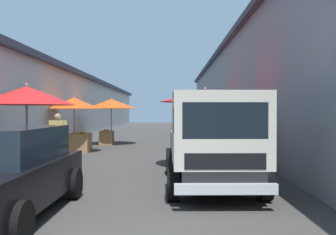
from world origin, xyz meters
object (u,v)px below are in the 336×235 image
fruit_stall_far_left (205,106)px  fruit_stall_near_right (111,107)px  parked_scooter (199,144)px  fruit_stall_mid_lane (76,112)px  hatchback_car (0,172)px  vendor_by_crates (177,135)px  vendor_in_shade (58,135)px  fruit_stall_far_right (26,106)px  delivery_truck (214,144)px  fruit_stall_near_left (211,109)px

fruit_stall_far_left → fruit_stall_near_right: size_ratio=1.05×
parked_scooter → fruit_stall_mid_lane: bearing=80.5°
hatchback_car → vendor_by_crates: 8.04m
fruit_stall_far_left → vendor_in_shade: (0.54, 4.70, -0.92)m
fruit_stall_far_right → vendor_in_shade: (2.67, 0.01, -0.90)m
fruit_stall_far_right → parked_scooter: bearing=-41.4°
fruit_stall_far_right → delivery_truck: fruit_stall_far_right is taller
fruit_stall_far_right → vendor_in_shade: size_ratio=1.47×
fruit_stall_far_right → parked_scooter: (5.37, -4.73, -1.41)m
vendor_in_shade → fruit_stall_mid_lane: bearing=5.6°
fruit_stall_near_right → hatchback_car: fruit_stall_near_right is taller
vendor_in_shade → fruit_stall_near_right: bearing=-3.8°
fruit_stall_near_left → vendor_in_shade: (-5.62, 5.55, -0.89)m
fruit_stall_far_left → parked_scooter: bearing=-0.8°
fruit_stall_mid_lane → vendor_by_crates: (-2.14, -4.23, -0.84)m
fruit_stall_near_right → vendor_by_crates: 7.05m
delivery_truck → vendor_by_crates: size_ratio=3.22×
fruit_stall_near_right → hatchback_car: size_ratio=0.69×
vendor_in_shade → parked_scooter: bearing=-60.4°
fruit_stall_far_left → hatchback_car: size_ratio=0.73×
fruit_stall_near_right → vendor_by_crates: bearing=-150.9°
fruit_stall_mid_lane → vendor_in_shade: fruit_stall_mid_lane is taller
fruit_stall_near_left → parked_scooter: size_ratio=1.68×
fruit_stall_far_right → vendor_in_shade: bearing=0.3°
fruit_stall_near_right → fruit_stall_mid_lane: bearing=168.0°
fruit_stall_near_right → hatchback_car: bearing=-178.2°
fruit_stall_near_right → fruit_stall_near_left: 5.40m
fruit_stall_near_right → fruit_stall_mid_lane: 4.04m
fruit_stall_near_right → vendor_by_crates: size_ratio=1.76×
fruit_stall_mid_lane → vendor_by_crates: 4.81m
fruit_stall_near_right → vendor_by_crates: fruit_stall_near_right is taller
fruit_stall_mid_lane → vendor_by_crates: fruit_stall_mid_lane is taller
fruit_stall_near_left → vendor_by_crates: 4.62m
fruit_stall_mid_lane → fruit_stall_far_right: size_ratio=0.98×
fruit_stall_far_right → hatchback_car: bearing=-164.9°
vendor_by_crates → parked_scooter: (1.28, -0.86, -0.43)m
fruit_stall_far_left → fruit_stall_mid_lane: 6.50m
fruit_stall_far_right → fruit_stall_near_right: bearing=-2.7°
fruit_stall_far_left → parked_scooter: fruit_stall_far_left is taller
fruit_stall_near_left → vendor_in_shade: fruit_stall_near_left is taller
hatchback_car → vendor_by_crates: vendor_by_crates is taller
fruit_stall_near_left → hatchback_car: bearing=158.4°
fruit_stall_far_left → fruit_stall_far_right: fruit_stall_far_left is taller
hatchback_car → fruit_stall_far_right: bearing=15.1°
vendor_in_shade → vendor_by_crates: bearing=-70.0°
fruit_stall_near_left → hatchback_car: fruit_stall_near_left is taller
fruit_stall_far_right → fruit_stall_mid_lane: bearing=3.3°
fruit_stall_near_right → fruit_stall_near_left: bearing=-110.4°
vendor_by_crates → parked_scooter: vendor_by_crates is taller
fruit_stall_near_right → fruit_stall_near_left: (-1.88, -5.06, -0.13)m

